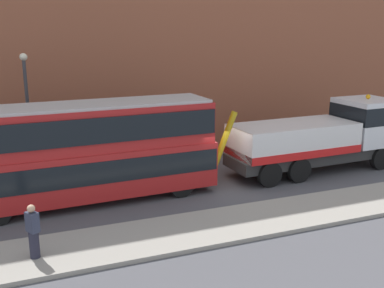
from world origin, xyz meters
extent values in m
plane|color=#4C4C51|center=(0.00, 0.00, 0.00)|extent=(120.00, 120.00, 0.00)
cube|color=gray|center=(0.00, -4.20, 0.07)|extent=(60.00, 2.80, 0.15)
cube|color=#935138|center=(0.00, 6.96, 8.00)|extent=(60.00, 1.20, 16.00)
cube|color=#2D2D2D|center=(5.15, 0.17, 0.85)|extent=(9.07, 2.51, 0.55)
cube|color=silver|center=(8.34, 0.28, 2.28)|extent=(2.69, 2.69, 2.30)
cube|color=black|center=(8.34, 0.28, 2.73)|extent=(2.71, 2.71, 0.90)
cube|color=silver|center=(3.85, 0.13, 1.83)|extent=(6.18, 2.80, 1.40)
cube|color=red|center=(3.85, 0.13, 1.31)|extent=(6.19, 2.86, 0.36)
cylinder|color=#B79914|center=(0.14, 0.00, 2.13)|extent=(1.24, 0.32, 2.52)
sphere|color=orange|center=(8.34, 0.28, 3.55)|extent=(0.24, 0.24, 0.24)
cylinder|color=black|center=(8.41, 1.39, 0.58)|extent=(1.17, 0.38, 1.16)
cylinder|color=black|center=(8.48, -0.83, 0.58)|extent=(1.17, 0.38, 1.16)
cylinder|color=black|center=(3.41, 1.22, 0.58)|extent=(1.17, 0.38, 1.16)
cylinder|color=black|center=(3.48, -1.00, 0.58)|extent=(1.17, 0.38, 1.16)
cylinder|color=black|center=(1.81, 1.17, 0.58)|extent=(1.17, 0.38, 1.16)
cylinder|color=black|center=(1.89, -1.05, 0.58)|extent=(1.17, 0.38, 1.16)
cube|color=#AD1E1E|center=(-6.15, 0.17, 1.29)|extent=(11.08, 2.87, 1.90)
cube|color=#AD1E1E|center=(-6.15, 0.17, 3.09)|extent=(10.85, 2.76, 1.70)
cube|color=black|center=(-6.15, 0.17, 1.54)|extent=(10.97, 2.92, 0.90)
cube|color=black|center=(-6.15, 0.17, 3.19)|extent=(10.75, 2.91, 1.00)
cube|color=#B2B2B2|center=(-6.15, 0.17, 4.00)|extent=(10.63, 2.65, 0.12)
cube|color=yellow|center=(-0.63, 0.36, 2.54)|extent=(0.11, 1.50, 0.44)
cylinder|color=black|center=(-2.28, 1.38, 0.52)|extent=(1.05, 0.33, 1.04)
cylinder|color=black|center=(-2.21, -0.78, 0.52)|extent=(1.05, 0.33, 1.04)
cylinder|color=#232333|center=(-8.30, -4.35, 0.57)|extent=(0.41, 0.41, 0.85)
cube|color=#2D3347|center=(-8.30, -4.35, 1.31)|extent=(0.42, 0.48, 0.62)
sphere|color=tan|center=(-8.30, -4.35, 1.74)|extent=(0.24, 0.24, 0.24)
cylinder|color=#38383D|center=(-7.86, 4.76, 2.75)|extent=(0.16, 0.16, 5.50)
sphere|color=#EAE5C6|center=(-7.86, 4.76, 5.65)|extent=(0.36, 0.36, 0.36)
camera|label=1|loc=(-8.55, -17.85, 6.91)|focal=42.73mm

